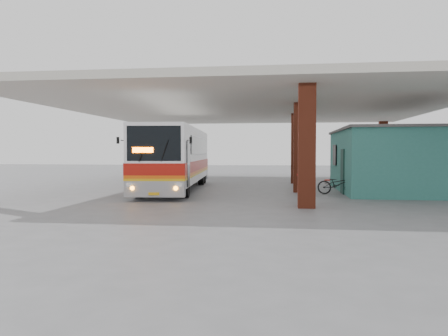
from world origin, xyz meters
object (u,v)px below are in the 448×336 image
coach_bus (176,158)px  red_chair (330,178)px  pedestrian (305,182)px  motorcycle (338,184)px

coach_bus → red_chair: (8.43, 5.23, -1.29)m
coach_bus → pedestrian: (6.34, -5.67, -0.82)m
motorcycle → coach_bus: bearing=94.8°
red_chair → motorcycle: bearing=-76.3°
coach_bus → motorcycle: bearing=-16.8°
motorcycle → pedestrian: pedestrian is taller
motorcycle → red_chair: motorcycle is taller
coach_bus → pedestrian: bearing=-47.0°
coach_bus → pedestrian: coach_bus is taller
motorcycle → pedestrian: bearing=173.5°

